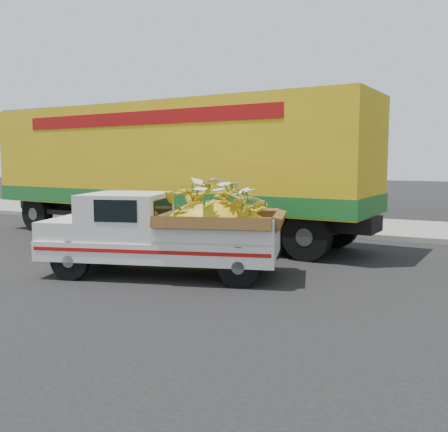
% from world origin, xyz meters
% --- Properties ---
extents(ground, '(100.00, 100.00, 0.00)m').
position_xyz_m(ground, '(0.00, 0.00, 0.00)').
color(ground, black).
rests_on(ground, ground).
extents(curb, '(60.00, 0.25, 0.15)m').
position_xyz_m(curb, '(0.00, 6.18, 0.07)').
color(curb, gray).
rests_on(curb, ground).
extents(sidewalk, '(60.00, 4.00, 0.14)m').
position_xyz_m(sidewalk, '(0.00, 8.28, 0.07)').
color(sidewalk, gray).
rests_on(sidewalk, ground).
extents(building_left, '(18.00, 6.00, 5.00)m').
position_xyz_m(building_left, '(-8.00, 14.18, 2.50)').
color(building_left, gray).
rests_on(building_left, ground).
extents(pickup_truck, '(4.86, 2.91, 1.61)m').
position_xyz_m(pickup_truck, '(1.55, -0.17, 0.86)').
color(pickup_truck, black).
rests_on(pickup_truck, ground).
extents(semi_trailer, '(12.04, 3.48, 3.80)m').
position_xyz_m(semi_trailer, '(-1.22, 3.73, 2.12)').
color(semi_trailer, black).
rests_on(semi_trailer, ground).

